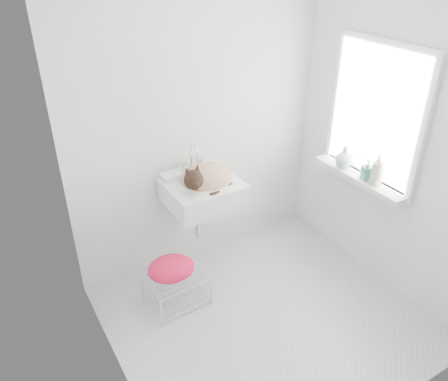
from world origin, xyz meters
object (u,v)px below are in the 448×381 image
bottle_c (343,167)px  bottle_b (366,179)px  cat (205,178)px  sink (203,182)px  bottle_a (375,184)px  wire_rack (177,288)px

bottle_c → bottle_b: bearing=-90.0°
cat → bottle_b: (1.11, -0.60, -0.04)m
sink → bottle_c: size_ratio=3.07×
bottle_a → bottle_c: bottle_a is taller
sink → bottle_a: (1.12, -0.71, 0.00)m
sink → bottle_a: size_ratio=2.65×
wire_rack → bottle_c: 1.66m
wire_rack → bottle_a: (1.51, -0.45, 0.70)m
wire_rack → bottle_b: size_ratio=2.66×
wire_rack → bottle_c: size_ratio=2.35×
sink → bottle_c: (1.12, -0.36, 0.00)m
cat → wire_rack: size_ratio=1.07×
wire_rack → bottle_c: (1.51, -0.11, 0.70)m
bottle_b → bottle_a: bearing=-90.0°
sink → bottle_a: 1.33m
cat → bottle_b: cat is taller
sink → bottle_b: sink is taller
cat → wire_rack: cat is taller
wire_rack → bottle_a: size_ratio=2.04×
sink → bottle_b: bearing=-28.7°
bottle_c → wire_rack: bearing=176.0°
cat → wire_rack: (-0.40, -0.24, -0.74)m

